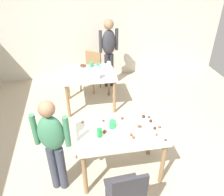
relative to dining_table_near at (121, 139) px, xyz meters
name	(u,v)px	position (x,y,z in m)	size (l,w,h in m)	color
ground_plane	(124,165)	(0.08, 0.10, -0.64)	(6.40, 6.40, 0.00)	tan
wall_back	(96,24)	(0.08, 3.30, 0.66)	(6.40, 0.10, 2.60)	beige
dining_table_near	(121,139)	(0.00, 0.00, 0.00)	(1.15, 0.66, 0.75)	silver
dining_table_far	(89,78)	(-0.26, 1.82, 0.00)	(1.01, 0.80, 0.75)	silver
chair_near_table	(126,193)	(-0.08, -0.71, -0.14)	(0.42, 0.42, 0.87)	#2D2D33
chair_far_table	(92,69)	(-0.14, 2.56, -0.14)	(0.56, 0.56, 0.87)	olive
person_girl_near	(53,141)	(-0.86, -0.10, 0.18)	(0.45, 0.28, 1.39)	#383D4C
person_adult_far	(109,48)	(0.27, 2.60, 0.31)	(0.45, 0.27, 1.57)	#28282D
mixing_bowl	(130,125)	(0.13, 0.07, 0.16)	(0.21, 0.21, 0.09)	white
soda_can	(100,133)	(-0.28, -0.03, 0.18)	(0.07, 0.07, 0.12)	#198438
fork_near	(92,142)	(-0.39, -0.12, 0.12)	(0.17, 0.02, 0.01)	silver
cup_near_0	(113,124)	(-0.09, 0.11, 0.17)	(0.09, 0.09, 0.11)	green
cake_ball_0	(105,131)	(-0.21, 0.03, 0.14)	(0.05, 0.05, 0.05)	brown
cake_ball_1	(149,117)	(0.45, 0.23, 0.14)	(0.04, 0.04, 0.04)	brown
cake_ball_2	(103,121)	(-0.20, 0.26, 0.13)	(0.04, 0.04, 0.04)	brown
cake_ball_3	(166,140)	(0.51, -0.25, 0.13)	(0.04, 0.04, 0.04)	brown
cake_ball_4	(143,116)	(0.38, 0.25, 0.14)	(0.05, 0.05, 0.05)	#3D2319
cake_ball_5	(83,122)	(-0.48, 0.29, 0.13)	(0.04, 0.04, 0.04)	brown
cake_ball_6	(133,137)	(0.13, -0.14, 0.14)	(0.05, 0.05, 0.05)	brown
cake_ball_7	(159,127)	(0.52, 0.00, 0.14)	(0.04, 0.04, 0.04)	brown
cake_ball_8	(122,118)	(0.07, 0.27, 0.14)	(0.04, 0.04, 0.04)	brown
cake_ball_9	(131,134)	(0.11, -0.09, 0.14)	(0.05, 0.05, 0.05)	brown
cake_ball_10	(151,121)	(0.44, 0.14, 0.14)	(0.05, 0.05, 0.05)	#3D2319
cake_ball_11	(155,128)	(0.45, -0.02, 0.14)	(0.04, 0.04, 0.04)	#3D2319
cake_ball_12	(156,135)	(0.43, -0.14, 0.13)	(0.04, 0.04, 0.04)	brown
cake_ball_13	(140,126)	(0.27, 0.05, 0.14)	(0.04, 0.04, 0.04)	brown
pitcher_far	(97,73)	(-0.12, 1.53, 0.24)	(0.10, 0.10, 0.24)	white
cup_far_0	(109,64)	(0.18, 2.08, 0.16)	(0.08, 0.08, 0.10)	white
cup_far_1	(98,66)	(-0.05, 2.01, 0.16)	(0.07, 0.07, 0.10)	green
cup_far_2	(91,65)	(-0.18, 2.10, 0.16)	(0.08, 0.08, 0.10)	green
donut_far_0	(76,69)	(-0.49, 2.00, 0.13)	(0.11, 0.11, 0.03)	white
donut_far_1	(109,76)	(0.10, 1.57, 0.13)	(0.13, 0.13, 0.04)	white
donut_far_2	(76,67)	(-0.50, 2.13, 0.13)	(0.12, 0.12, 0.04)	white
donut_far_3	(83,66)	(-0.35, 2.15, 0.13)	(0.13, 0.13, 0.04)	brown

